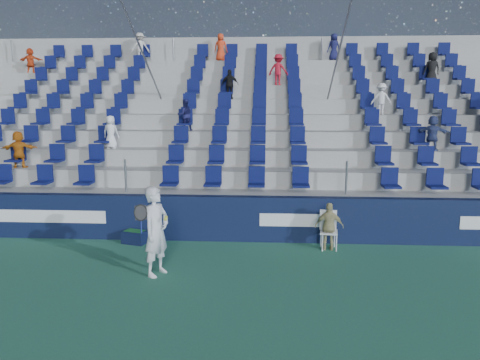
% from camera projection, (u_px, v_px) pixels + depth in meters
% --- Properties ---
extents(ground, '(70.00, 70.00, 0.00)m').
position_uv_depth(ground, '(222.00, 287.00, 9.40)').
color(ground, '#327557').
rests_on(ground, ground).
extents(sponsor_wall, '(24.00, 0.32, 1.20)m').
position_uv_depth(sponsor_wall, '(233.00, 218.00, 12.39)').
color(sponsor_wall, '#0F1839').
rests_on(sponsor_wall, ground).
extents(grandstand, '(24.00, 8.17, 6.63)m').
position_uv_depth(grandstand, '(243.00, 143.00, 17.13)').
color(grandstand, '#A9A9A3').
rests_on(grandstand, ground).
extents(tennis_player, '(0.76, 0.83, 1.92)m').
position_uv_depth(tennis_player, '(156.00, 231.00, 9.91)').
color(tennis_player, silver).
rests_on(tennis_player, ground).
extents(line_judge_chair, '(0.48, 0.49, 0.97)m').
position_uv_depth(line_judge_chair, '(328.00, 227.00, 11.76)').
color(line_judge_chair, white).
rests_on(line_judge_chair, ground).
extents(line_judge, '(0.73, 0.36, 1.20)m').
position_uv_depth(line_judge, '(329.00, 227.00, 11.61)').
color(line_judge, tan).
rests_on(line_judge, ground).
extents(ball_bin, '(0.69, 0.55, 0.34)m').
position_uv_depth(ball_bin, '(135.00, 236.00, 12.22)').
color(ball_bin, '#0D1533').
rests_on(ball_bin, ground).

